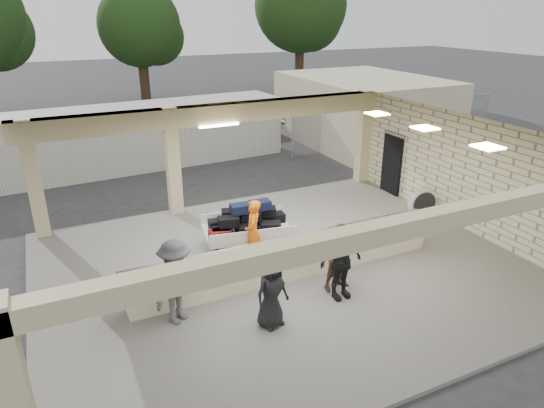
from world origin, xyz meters
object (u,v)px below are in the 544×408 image
passenger_a (342,257)px  car_dark (236,114)px  baggage_counter (291,258)px  passenger_d (271,292)px  luggage_cart (247,225)px  passenger_b (341,262)px  car_white_a (318,114)px  car_white_b (370,112)px  passenger_c (176,282)px  drum_fan (422,203)px  container_white (146,135)px  baggage_handler (253,232)px

passenger_a → car_dark: passenger_a is taller
baggage_counter → car_dark: car_dark is taller
passenger_d → luggage_cart: bearing=60.0°
passenger_b → car_white_a: (8.52, 15.47, -0.23)m
car_white_a → car_dark: size_ratio=1.30×
car_white_b → passenger_a: bearing=167.4°
passenger_b → passenger_c: bearing=168.4°
drum_fan → car_white_b: car_white_b is taller
passenger_a → luggage_cart: bearing=110.5°
passenger_a → passenger_d: (-2.10, -0.60, -0.03)m
baggage_counter → container_white: bearing=95.8°
passenger_d → car_white_b: size_ratio=0.33×
passenger_a → car_white_a: passenger_a is taller
baggage_handler → passenger_b: (1.14, -2.35, 0.03)m
baggage_counter → passenger_b: (0.57, -1.31, 0.42)m
luggage_cart → container_white: size_ratio=0.21×
car_white_a → drum_fan: bearing=154.5°
car_white_b → baggage_counter: bearing=163.4°
passenger_d → container_white: container_white is taller
baggage_counter → car_white_a: (9.08, 14.16, 0.18)m
baggage_handler → car_dark: (5.58, 15.29, -0.28)m
baggage_counter → passenger_a: 1.32m
drum_fan → passenger_c: size_ratio=0.50×
baggage_counter → container_white: container_white is taller
drum_fan → passenger_d: size_ratio=0.60×
luggage_cart → baggage_handler: (-0.14, -0.76, 0.13)m
passenger_c → car_dark: size_ratio=0.46×
car_white_b → car_dark: bearing=91.7°
baggage_counter → passenger_c: passenger_c is taller
passenger_a → car_dark: size_ratio=0.40×
drum_fan → passenger_c: 8.69m
drum_fan → car_white_a: (3.68, 12.72, 0.16)m
passenger_b → car_white_b: size_ratio=0.37×
luggage_cart → baggage_counter: bearing=-67.1°
passenger_d → car_dark: (6.31, 17.93, -0.21)m
car_dark → container_white: container_white is taller
car_white_a → car_white_b: bearing=-117.3°
drum_fan → baggage_handler: (-5.98, -0.40, 0.36)m
passenger_d → car_white_b: passenger_d is taller
luggage_cart → car_white_b: 16.89m
passenger_b → container_white: 12.61m
passenger_a → container_white: (-1.93, 12.18, 0.36)m
drum_fan → luggage_cart: bearing=-172.7°
baggage_handler → passenger_a: baggage_handler is taller
baggage_handler → passenger_c: 2.97m
car_dark → passenger_b: bearing=164.9°
drum_fan → container_white: 11.75m
passenger_b → drum_fan: bearing=28.8°
car_white_b → car_white_a: bearing=97.7°
drum_fan → car_dark: (-0.40, 14.89, 0.08)m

